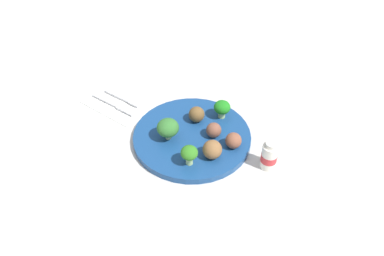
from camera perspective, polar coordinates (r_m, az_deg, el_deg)
ground_plane at (r=0.89m, az=0.00°, el=-1.72°), size 4.00×4.00×0.00m
plate at (r=0.88m, az=0.00°, el=-1.34°), size 0.28×0.28×0.02m
broccoli_floret_far_rim at (r=0.79m, az=-0.42°, el=-3.93°), size 0.04×0.04×0.05m
broccoli_floret_center at (r=0.91m, az=4.65°, el=3.11°), size 0.04×0.04×0.05m
broccoli_floret_near_rim at (r=0.85m, az=-3.72°, el=0.02°), size 0.05×0.05×0.05m
meatball_back_right at (r=0.86m, az=3.36°, el=-0.33°), size 0.04×0.04×0.04m
meatball_near_rim at (r=0.84m, az=6.38°, el=-1.92°), size 0.04×0.04×0.04m
meatball_back_left at (r=0.90m, az=0.71°, el=2.11°), size 0.04×0.04×0.04m
meatball_center at (r=0.81m, az=3.14°, el=-3.32°), size 0.04×0.04×0.04m
napkin at (r=1.01m, az=-11.26°, el=3.95°), size 0.18×0.13×0.01m
fork at (r=1.02m, az=-10.27°, el=4.53°), size 0.12×0.02×0.01m
knife at (r=1.00m, az=-11.72°, el=3.50°), size 0.15×0.02×0.01m
yogurt_bottle at (r=0.82m, az=11.78°, el=-4.23°), size 0.04×0.04×0.07m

